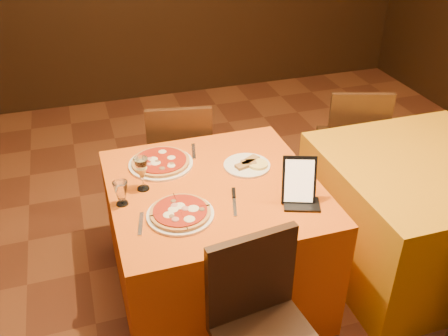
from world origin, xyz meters
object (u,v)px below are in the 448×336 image
object	(u,v)px
wine_glass	(142,174)
main_table	(215,240)
chair_side_far	(349,140)
tablet	(299,180)
pizza_near	(180,213)
pizza_far	(161,163)
water_glass	(121,193)
side_table	(416,214)
chair_main_far	(180,157)

from	to	relation	value
wine_glass	main_table	bearing A→B (deg)	-12.06
chair_side_far	tablet	xyz separation A→B (m)	(-0.88, -0.95, 0.41)
pizza_near	pizza_far	xyz separation A→B (m)	(0.00, 0.50, 0.00)
tablet	water_glass	bearing A→B (deg)	-175.19
side_table	pizza_far	size ratio (longest dim) A/B	3.02
chair_main_far	chair_side_far	xyz separation A→B (m)	(1.25, -0.15, 0.00)
chair_main_far	pizza_far	size ratio (longest dim) A/B	2.49
chair_main_far	pizza_near	bearing A→B (deg)	88.10
main_table	pizza_far	xyz separation A→B (m)	(-0.23, 0.29, 0.39)
side_table	tablet	bearing A→B (deg)	-172.62
chair_main_far	main_table	bearing A→B (deg)	100.59
main_table	tablet	xyz separation A→B (m)	(0.37, -0.26, 0.49)
chair_main_far	wine_glass	distance (m)	0.93
chair_side_far	chair_main_far	bearing A→B (deg)	11.27
chair_side_far	tablet	size ratio (longest dim) A/B	3.73
wine_glass	water_glass	xyz separation A→B (m)	(-0.12, -0.10, -0.03)
side_table	pizza_near	bearing A→B (deg)	-177.46
side_table	pizza_near	world-z (taller)	pizza_near
main_table	chair_main_far	xyz separation A→B (m)	(-0.00, 0.84, 0.08)
chair_main_far	pizza_near	size ratio (longest dim) A/B	2.76
side_table	pizza_far	world-z (taller)	pizza_far
pizza_far	water_glass	size ratio (longest dim) A/B	2.81
pizza_far	water_glass	distance (m)	0.41
pizza_near	tablet	bearing A→B (deg)	-4.64
chair_main_far	chair_side_far	world-z (taller)	same
chair_main_far	wine_glass	world-z (taller)	wine_glass
pizza_near	water_glass	xyz separation A→B (m)	(-0.26, 0.18, 0.05)
pizza_far	wine_glass	bearing A→B (deg)	-122.74
chair_side_far	main_table	bearing A→B (deg)	47.00
main_table	pizza_far	distance (m)	0.54
side_table	chair_main_far	xyz separation A→B (m)	(-1.25, 0.98, 0.08)
main_table	water_glass	world-z (taller)	water_glass
wine_glass	water_glass	size ratio (longest dim) A/B	1.46
main_table	pizza_near	distance (m)	0.50
main_table	wine_glass	size ratio (longest dim) A/B	5.79
tablet	wine_glass	bearing A→B (deg)	175.43
chair_side_far	pizza_far	size ratio (longest dim) A/B	2.49
pizza_far	chair_main_far	bearing A→B (deg)	67.55
main_table	pizza_far	bearing A→B (deg)	128.26
main_table	chair_main_far	bearing A→B (deg)	90.00
water_glass	tablet	distance (m)	0.89
main_table	tablet	distance (m)	0.67
chair_main_far	tablet	xyz separation A→B (m)	(0.37, -1.10, 0.41)
main_table	chair_main_far	world-z (taller)	chair_main_far
pizza_far	tablet	bearing A→B (deg)	-42.54
water_glass	side_table	bearing A→B (deg)	-3.90
chair_side_far	pizza_near	xyz separation A→B (m)	(-1.48, -0.90, 0.31)
pizza_near	pizza_far	size ratio (longest dim) A/B	0.91
water_glass	pizza_near	bearing A→B (deg)	-35.77
main_table	chair_main_far	size ratio (longest dim) A/B	1.21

